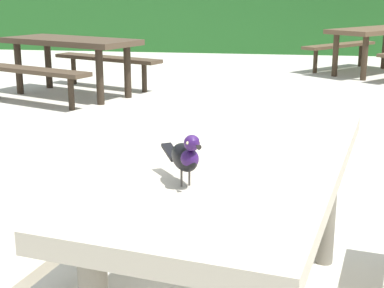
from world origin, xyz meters
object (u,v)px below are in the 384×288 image
object	(u,v)px
picnic_table_foreground	(240,200)
bird_grackle	(186,156)
picnic_table_mid_left	(376,40)
picnic_table_far_centre	(71,53)

from	to	relation	value
picnic_table_foreground	bird_grackle	distance (m)	0.50
bird_grackle	picnic_table_mid_left	size ratio (longest dim) A/B	0.11
picnic_table_mid_left	picnic_table_far_centre	world-z (taller)	same
picnic_table_foreground	bird_grackle	world-z (taller)	bird_grackle
bird_grackle	picnic_table_foreground	bearing A→B (deg)	68.58
picnic_table_mid_left	picnic_table_far_centre	distance (m)	4.93
bird_grackle	picnic_table_far_centre	world-z (taller)	bird_grackle
picnic_table_foreground	picnic_table_mid_left	distance (m)	7.76
picnic_table_foreground	bird_grackle	xyz separation A→B (m)	(-0.15, -0.38, 0.29)
picnic_table_foreground	picnic_table_mid_left	xyz separation A→B (m)	(1.57, 7.60, 0.00)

